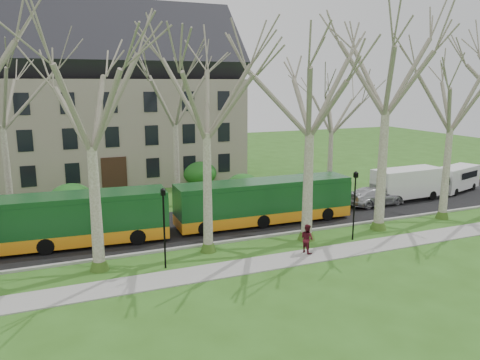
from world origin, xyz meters
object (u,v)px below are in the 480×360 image
Objects in this scene: van_b at (456,179)px; pedestrian_b at (307,239)px; van_a at (407,184)px; bus_follow at (264,201)px; sedan at (375,196)px; bus_lead at (57,220)px.

van_b is 3.04× the size of pedestrian_b.
pedestrian_b is at bearing -153.77° from van_a.
van_a is at bearing -73.88° from pedestrian_b.
bus_follow is 13.86m from van_a.
bus_follow is 2.49× the size of sedan.
van_a reaches higher than pedestrian_b.
van_b is at bearing -86.31° from sedan.
bus_follow is (13.51, -0.30, -0.06)m from bus_lead.
bus_lead is 27.33m from van_a.
van_a reaches higher than sedan.
pedestrian_b is (-10.53, -7.23, 0.12)m from sedan.
sedan is at bearing 169.76° from van_b.
bus_lead is at bearing 179.87° from van_a.
van_b is 22.03m from pedestrian_b.
bus_lead is at bearing -179.86° from bus_follow.
bus_follow is at bearing -15.01° from pedestrian_b.
sedan is at bearing -67.95° from pedestrian_b.
bus_lead reaches higher than van_b.
bus_lead is 14.81m from pedestrian_b.
pedestrian_b is at bearing -174.56° from van_b.
van_b is at bearing 7.28° from bus_follow.
bus_follow is at bearing -176.77° from van_a.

